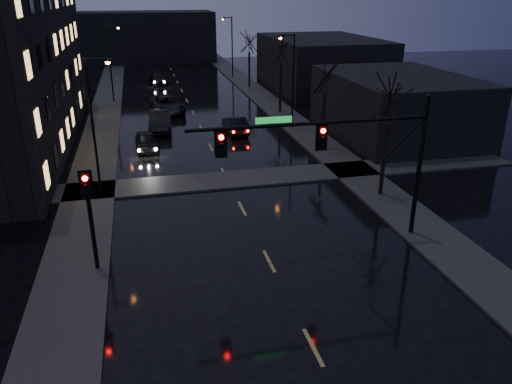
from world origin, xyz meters
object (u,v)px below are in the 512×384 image
oncoming_car_b (160,121)px  oncoming_car_d (158,79)px  lead_car (235,125)px  oncoming_car_a (147,141)px  oncoming_car_c (168,105)px

oncoming_car_b → oncoming_car_d: size_ratio=1.10×
oncoming_car_b → lead_car: oncoming_car_b is taller
oncoming_car_b → oncoming_car_d: 23.10m
oncoming_car_b → oncoming_car_d: (1.00, 23.08, -0.17)m
oncoming_car_a → oncoming_car_d: oncoming_car_d is taller
oncoming_car_d → oncoming_car_c: bearing=-96.5°
oncoming_car_a → oncoming_car_d: bearing=81.3°
oncoming_car_c → lead_car: (5.10, -8.98, -0.10)m
oncoming_car_c → lead_car: size_ratio=1.35×
oncoming_car_d → lead_car: lead_car is taller
oncoming_car_b → lead_car: bearing=-16.1°
oncoming_car_b → oncoming_car_c: size_ratio=0.89×
oncoming_car_b → oncoming_car_c: 6.77m
oncoming_car_a → oncoming_car_c: 12.39m
oncoming_car_a → oncoming_car_c: oncoming_car_c is taller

